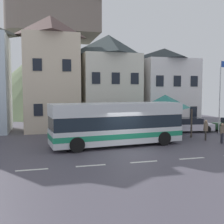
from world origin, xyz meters
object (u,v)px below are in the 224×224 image
(hilltop_castle, at_px, (61,68))
(transit_bus, at_px, (117,124))
(parked_car_02, at_px, (188,125))
(public_bench, at_px, (134,128))
(pedestrian_00, at_px, (222,132))
(flagpole, at_px, (221,91))
(townhouse_03, at_px, (164,87))
(townhouse_02, at_px, (109,82))
(pedestrian_01, at_px, (206,128))
(townhouse_01, at_px, (51,73))
(bus_shelter, at_px, (165,102))

(hilltop_castle, distance_m, transit_bus, 32.61)
(parked_car_02, bearing_deg, public_bench, -177.80)
(hilltop_castle, relative_size, pedestrian_00, 21.19)
(hilltop_castle, height_order, pedestrian_00, hilltop_castle)
(flagpole, bearing_deg, public_bench, 167.15)
(hilltop_castle, bearing_deg, pedestrian_00, -74.02)
(townhouse_03, bearing_deg, pedestrian_00, -91.92)
(townhouse_02, distance_m, pedestrian_01, 11.53)
(townhouse_01, relative_size, public_bench, 6.56)
(bus_shelter, distance_m, pedestrian_01, 4.24)
(townhouse_02, distance_m, flagpole, 11.13)
(townhouse_01, xyz_separation_m, public_bench, (7.22, -4.40, -5.20))
(townhouse_02, height_order, flagpole, townhouse_02)
(townhouse_02, relative_size, transit_bus, 1.01)
(pedestrian_00, distance_m, public_bench, 7.89)
(hilltop_castle, xyz_separation_m, pedestrian_01, (9.00, -31.77, -7.00))
(townhouse_01, xyz_separation_m, parked_car_02, (12.63, -4.85, -5.03))
(hilltop_castle, height_order, public_bench, hilltop_castle)
(townhouse_01, relative_size, townhouse_03, 1.31)
(parked_car_02, bearing_deg, townhouse_01, 165.94)
(townhouse_03, distance_m, public_bench, 8.05)
(hilltop_castle, bearing_deg, townhouse_02, -81.60)
(townhouse_01, xyz_separation_m, townhouse_03, (12.47, 0.32, -1.35))
(bus_shelter, bearing_deg, pedestrian_01, -56.57)
(townhouse_02, bearing_deg, pedestrian_01, -58.48)
(townhouse_03, bearing_deg, pedestrian_01, -95.16)
(townhouse_02, bearing_deg, townhouse_03, 2.41)
(hilltop_castle, xyz_separation_m, flagpole, (12.50, -28.78, -4.05))
(pedestrian_00, bearing_deg, pedestrian_01, 109.81)
(townhouse_03, xyz_separation_m, hilltop_castle, (-9.86, 22.25, 3.64))
(townhouse_02, distance_m, parked_car_02, 9.30)
(pedestrian_00, distance_m, flagpole, 6.13)
(townhouse_03, relative_size, pedestrian_01, 5.28)
(bus_shelter, bearing_deg, pedestrian_00, -60.39)
(parked_car_02, bearing_deg, flagpole, -21.60)
(townhouse_02, xyz_separation_m, townhouse_03, (6.53, 0.28, -0.55))
(bus_shelter, distance_m, public_bench, 3.82)
(townhouse_02, xyz_separation_m, hilltop_castle, (-3.33, 22.53, 3.09))
(townhouse_01, height_order, bus_shelter, townhouse_01)
(hilltop_castle, bearing_deg, pedestrian_01, -74.19)
(townhouse_02, bearing_deg, public_bench, -74.04)
(townhouse_02, bearing_deg, hilltop_castle, 98.40)
(parked_car_02, bearing_deg, hilltop_castle, 117.01)
(townhouse_01, relative_size, flagpole, 1.69)
(pedestrian_01, bearing_deg, flagpole, 40.63)
(bus_shelter, xyz_separation_m, pedestrian_01, (2.05, -3.11, -2.01))
(pedestrian_00, height_order, public_bench, pedestrian_00)
(bus_shelter, bearing_deg, public_bench, 144.24)
(hilltop_castle, distance_m, parked_car_02, 30.10)
(hilltop_castle, height_order, bus_shelter, hilltop_castle)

